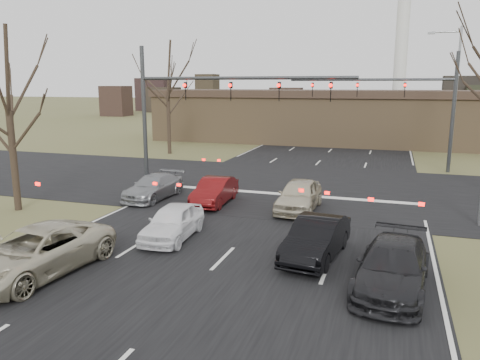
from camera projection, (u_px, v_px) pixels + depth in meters
The scene contains 16 objects.
ground at pixel (186, 296), 13.21m from camera, with size 360.00×360.00×0.00m, color brown.
road_main at pixel (356, 125), 69.08m from camera, with size 14.00×300.00×0.02m, color black.
road_cross at pixel (294, 187), 27.18m from camera, with size 200.00×14.00×0.02m, color black.
building at pixel (360, 117), 47.45m from camera, with size 42.40×10.40×5.30m.
mast_arm_near at pixel (196, 99), 25.89m from camera, with size 12.12×0.24×8.00m.
mast_arm_far at pixel (409, 97), 31.74m from camera, with size 11.12×0.24×8.00m.
streetlight_right_far at pixel (454, 88), 34.39m from camera, with size 2.34×0.25×10.00m.
tree_left_near at pixel (5, 69), 20.99m from camera, with size 5.10×5.10×8.50m.
tree_left_far at pixel (167, 66), 38.98m from camera, with size 5.70×5.70×9.50m.
car_silver_suv at pixel (35, 252), 14.57m from camera, with size 2.46×5.33×1.48m, color #BBB397.
car_white_sedan at pixel (173, 222), 18.04m from camera, with size 1.56×3.87×1.32m, color white.
car_black_hatch at pixel (316, 238), 16.01m from camera, with size 1.46×4.20×1.38m, color black.
car_charcoal_sedan at pixel (393, 267), 13.53m from camera, with size 1.92×4.72×1.37m, color black.
car_grey_ahead at pixel (154, 187), 24.39m from camera, with size 1.74×4.27×1.24m, color gray.
car_red_ahead at pixel (215, 191), 23.28m from camera, with size 1.38×3.95×1.30m, color #5C0D0E.
car_silver_ahead at pixel (299, 195), 22.03m from camera, with size 1.74×4.33×1.48m, color beige.
Camera 1 is at (5.27, -11.20, 5.86)m, focal length 35.00 mm.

